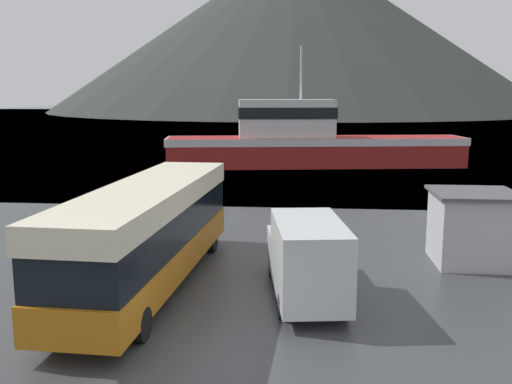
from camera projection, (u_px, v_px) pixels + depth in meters
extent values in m
plane|color=#383A3D|center=(211.00, 359.00, 13.47)|extent=(400.00, 400.00, 0.00)
plane|color=#475B6B|center=(299.00, 117.00, 148.98)|extent=(240.00, 240.00, 0.00)
cone|color=#2D332D|center=(296.00, 28.00, 195.18)|extent=(165.47, 165.47, 56.22)
cube|color=#B26614|center=(151.00, 257.00, 18.51)|extent=(3.11, 12.00, 1.01)
cube|color=black|center=(150.00, 224.00, 18.32)|extent=(3.05, 11.76, 1.15)
cube|color=beige|center=(149.00, 196.00, 18.16)|extent=(3.11, 12.00, 0.72)
cube|color=black|center=(195.00, 197.00, 24.17)|extent=(2.22, 0.17, 1.55)
cylinder|color=black|center=(158.00, 239.00, 22.80)|extent=(0.34, 0.91, 0.90)
cylinder|color=black|center=(212.00, 241.00, 22.50)|extent=(0.34, 0.91, 0.90)
cylinder|color=black|center=(58.00, 319.00, 14.69)|extent=(0.34, 0.91, 0.90)
cylinder|color=black|center=(141.00, 324.00, 14.38)|extent=(0.34, 0.91, 0.90)
cube|color=silver|center=(309.00, 258.00, 16.64)|extent=(2.48, 4.32, 2.18)
cube|color=silver|center=(297.00, 248.00, 19.60)|extent=(2.15, 2.01, 1.20)
cube|color=black|center=(300.00, 226.00, 18.59)|extent=(1.63, 0.29, 0.76)
cylinder|color=black|center=(272.00, 267.00, 19.43)|extent=(0.32, 0.72, 0.70)
cylinder|color=black|center=(322.00, 266.00, 19.52)|extent=(0.32, 0.72, 0.70)
cylinder|color=black|center=(283.00, 306.00, 15.87)|extent=(0.32, 0.72, 0.70)
cylinder|color=black|center=(343.00, 305.00, 15.95)|extent=(0.32, 0.72, 0.70)
cube|color=maroon|center=(315.00, 152.00, 48.55)|extent=(25.27, 7.81, 2.49)
cube|color=silver|center=(315.00, 141.00, 48.39)|extent=(25.52, 7.89, 0.62)
cube|color=silver|center=(286.00, 118.00, 47.94)|extent=(8.32, 4.12, 3.16)
cube|color=black|center=(286.00, 113.00, 47.85)|extent=(8.49, 4.22, 0.95)
cylinder|color=#B2B2B7|center=(301.00, 73.00, 47.35)|extent=(0.20, 0.20, 4.40)
cube|color=teal|center=(72.00, 246.00, 21.48)|extent=(1.03, 1.39, 1.02)
cube|color=#1A5F86|center=(71.00, 231.00, 21.38)|extent=(1.14, 1.53, 0.11)
cube|color=#B2B2B7|center=(473.00, 229.00, 20.88)|extent=(2.74, 2.73, 2.55)
cube|color=#4C4C51|center=(475.00, 193.00, 20.65)|extent=(3.01, 3.00, 0.12)
cube|color=black|center=(394.00, 152.00, 55.11)|extent=(2.60, 6.41, 1.07)
cylinder|color=#B29919|center=(450.00, 213.00, 28.72)|extent=(0.33, 0.33, 0.45)
sphere|color=#B29919|center=(450.00, 207.00, 28.67)|extent=(0.38, 0.38, 0.38)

